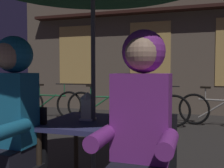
{
  "coord_description": "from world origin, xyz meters",
  "views": [
    {
      "loc": [
        0.8,
        -1.94,
        1.15
      ],
      "look_at": [
        0.0,
        0.49,
        1.01
      ],
      "focal_mm": 41.75,
      "sensor_mm": 36.0,
      "label": 1
    }
  ],
  "objects_px": {
    "chair_left": "(15,159)",
    "person_left_hooded": "(8,113)",
    "bicycle_second": "(103,105)",
    "person_right_hooded": "(141,121)",
    "lantern": "(88,105)",
    "cafe_table": "(93,133)",
    "bicycle_nearest": "(50,104)",
    "bicycle_third": "(149,109)",
    "bicycle_fourth": "(220,110)"
  },
  "relations": [
    {
      "from": "bicycle_second",
      "to": "person_left_hooded",
      "type": "bearing_deg",
      "value": -79.32
    },
    {
      "from": "bicycle_third",
      "to": "bicycle_fourth",
      "type": "xyz_separation_m",
      "value": [
        1.39,
        0.24,
        0.0
      ]
    },
    {
      "from": "chair_left",
      "to": "person_left_hooded",
      "type": "relative_size",
      "value": 0.62
    },
    {
      "from": "cafe_table",
      "to": "lantern",
      "type": "distance_m",
      "value": 0.23
    },
    {
      "from": "chair_left",
      "to": "bicycle_second",
      "type": "bearing_deg",
      "value": 100.83
    },
    {
      "from": "person_left_hooded",
      "to": "lantern",
      "type": "bearing_deg",
      "value": 46.3
    },
    {
      "from": "chair_left",
      "to": "bicycle_second",
      "type": "xyz_separation_m",
      "value": [
        -0.75,
        3.94,
        -0.14
      ]
    },
    {
      "from": "person_right_hooded",
      "to": "cafe_table",
      "type": "bearing_deg",
      "value": 138.43
    },
    {
      "from": "lantern",
      "to": "bicycle_third",
      "type": "xyz_separation_m",
      "value": [
        -0.09,
        3.41,
        -0.51
      ]
    },
    {
      "from": "bicycle_nearest",
      "to": "bicycle_fourth",
      "type": "height_order",
      "value": "same"
    },
    {
      "from": "bicycle_third",
      "to": "person_left_hooded",
      "type": "bearing_deg",
      "value": -94.93
    },
    {
      "from": "cafe_table",
      "to": "bicycle_second",
      "type": "relative_size",
      "value": 0.44
    },
    {
      "from": "person_left_hooded",
      "to": "bicycle_nearest",
      "type": "relative_size",
      "value": 0.83
    },
    {
      "from": "cafe_table",
      "to": "bicycle_third",
      "type": "bearing_deg",
      "value": 92.47
    },
    {
      "from": "chair_left",
      "to": "person_left_hooded",
      "type": "bearing_deg",
      "value": -90.0
    },
    {
      "from": "cafe_table",
      "to": "chair_left",
      "type": "distance_m",
      "value": 0.62
    },
    {
      "from": "person_right_hooded",
      "to": "bicycle_second",
      "type": "height_order",
      "value": "person_right_hooded"
    },
    {
      "from": "lantern",
      "to": "bicycle_nearest",
      "type": "bearing_deg",
      "value": 125.77
    },
    {
      "from": "person_left_hooded",
      "to": "bicycle_nearest",
      "type": "bearing_deg",
      "value": 117.95
    },
    {
      "from": "chair_left",
      "to": "bicycle_third",
      "type": "height_order",
      "value": "chair_left"
    },
    {
      "from": "bicycle_nearest",
      "to": "chair_left",
      "type": "bearing_deg",
      "value": -61.7
    },
    {
      "from": "bicycle_second",
      "to": "chair_left",
      "type": "bearing_deg",
      "value": -79.17
    },
    {
      "from": "lantern",
      "to": "person_left_hooded",
      "type": "bearing_deg",
      "value": -133.7
    },
    {
      "from": "lantern",
      "to": "person_right_hooded",
      "type": "xyz_separation_m",
      "value": [
        0.54,
        -0.44,
        -0.01
      ]
    },
    {
      "from": "bicycle_fourth",
      "to": "lantern",
      "type": "bearing_deg",
      "value": -109.52
    },
    {
      "from": "person_right_hooded",
      "to": "bicycle_second",
      "type": "bearing_deg",
      "value": 113.2
    },
    {
      "from": "lantern",
      "to": "chair_left",
      "type": "distance_m",
      "value": 0.68
    },
    {
      "from": "bicycle_nearest",
      "to": "bicycle_third",
      "type": "relative_size",
      "value": 1.0
    },
    {
      "from": "cafe_table",
      "to": "person_right_hooded",
      "type": "relative_size",
      "value": 0.53
    },
    {
      "from": "bicycle_nearest",
      "to": "bicycle_third",
      "type": "xyz_separation_m",
      "value": [
        2.41,
        -0.07,
        0.0
      ]
    },
    {
      "from": "cafe_table",
      "to": "bicycle_fourth",
      "type": "bearing_deg",
      "value": 71.35
    },
    {
      "from": "cafe_table",
      "to": "lantern",
      "type": "relative_size",
      "value": 3.2
    },
    {
      "from": "bicycle_nearest",
      "to": "bicycle_second",
      "type": "xyz_separation_m",
      "value": [
        1.33,
        0.08,
        0.0
      ]
    },
    {
      "from": "lantern",
      "to": "chair_left",
      "type": "relative_size",
      "value": 0.27
    },
    {
      "from": "bicycle_second",
      "to": "bicycle_fourth",
      "type": "relative_size",
      "value": 1.01
    },
    {
      "from": "bicycle_second",
      "to": "bicycle_fourth",
      "type": "bearing_deg",
      "value": 2.15
    },
    {
      "from": "bicycle_third",
      "to": "person_right_hooded",
      "type": "bearing_deg",
      "value": -80.74
    },
    {
      "from": "bicycle_nearest",
      "to": "person_right_hooded",
      "type": "bearing_deg",
      "value": -52.21
    },
    {
      "from": "person_left_hooded",
      "to": "bicycle_second",
      "type": "xyz_separation_m",
      "value": [
        -0.75,
        4.0,
        -0.5
      ]
    },
    {
      "from": "person_right_hooded",
      "to": "bicycle_nearest",
      "type": "distance_m",
      "value": 4.99
    },
    {
      "from": "lantern",
      "to": "cafe_table",
      "type": "bearing_deg",
      "value": -18.15
    },
    {
      "from": "bicycle_third",
      "to": "cafe_table",
      "type": "bearing_deg",
      "value": -87.53
    },
    {
      "from": "lantern",
      "to": "bicycle_fourth",
      "type": "bearing_deg",
      "value": 70.48
    },
    {
      "from": "cafe_table",
      "to": "bicycle_second",
      "type": "bearing_deg",
      "value": 109.05
    },
    {
      "from": "chair_left",
      "to": "bicycle_second",
      "type": "height_order",
      "value": "chair_left"
    },
    {
      "from": "chair_left",
      "to": "cafe_table",
      "type": "bearing_deg",
      "value": 37.55
    },
    {
      "from": "chair_left",
      "to": "bicycle_third",
      "type": "distance_m",
      "value": 3.81
    },
    {
      "from": "person_left_hooded",
      "to": "cafe_table",
      "type": "bearing_deg",
      "value": 41.57
    },
    {
      "from": "lantern",
      "to": "person_left_hooded",
      "type": "xyz_separation_m",
      "value": [
        -0.42,
        -0.44,
        -0.01
      ]
    },
    {
      "from": "bicycle_nearest",
      "to": "bicycle_third",
      "type": "bearing_deg",
      "value": -1.69
    }
  ]
}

